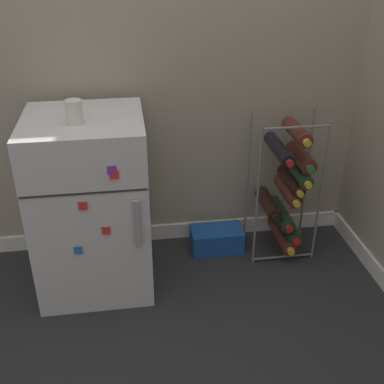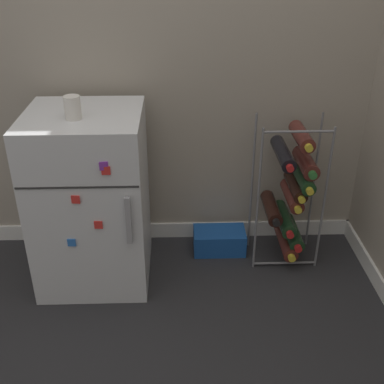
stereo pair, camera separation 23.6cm
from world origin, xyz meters
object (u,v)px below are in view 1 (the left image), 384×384
(wine_rack, at_px, (287,189))
(mini_fridge, at_px, (92,205))
(fridge_top_cup, at_px, (74,112))
(soda_box, at_px, (217,239))

(wine_rack, bearing_deg, mini_fridge, -173.85)
(mini_fridge, height_order, fridge_top_cup, fridge_top_cup)
(wine_rack, distance_m, fridge_top_cup, 1.15)
(wine_rack, height_order, fridge_top_cup, fridge_top_cup)
(soda_box, xyz_separation_m, fridge_top_cup, (-0.66, -0.24, 0.84))
(soda_box, bearing_deg, mini_fridge, -165.23)
(mini_fridge, distance_m, fridge_top_cup, 0.48)
(wine_rack, xyz_separation_m, soda_box, (-0.35, 0.06, -0.32))
(wine_rack, relative_size, soda_box, 2.77)
(soda_box, relative_size, fridge_top_cup, 2.83)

